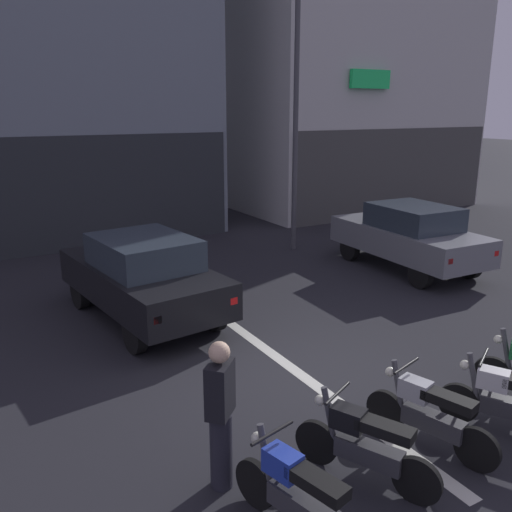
{
  "coord_description": "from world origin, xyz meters",
  "views": [
    {
      "loc": [
        -4.27,
        -5.87,
        3.91
      ],
      "look_at": [
        0.27,
        2.0,
        1.4
      ],
      "focal_mm": 37.57,
      "sensor_mm": 36.0,
      "label": 1
    }
  ],
  "objects_px": {
    "motorcycle_silver_row_centre": "(429,413)",
    "motorcycle_white_row_right_mid": "(508,401)",
    "person_by_motorcycles": "(221,415)",
    "car_grey_parked_kerbside": "(409,235)",
    "street_lamp": "(296,93)",
    "motorcycle_blue_row_leftmost": "(298,495)",
    "motorcycle_black_row_left_mid": "(364,444)",
    "car_black_crossing_near": "(143,275)"
  },
  "relations": [
    {
      "from": "motorcycle_silver_row_centre",
      "to": "motorcycle_white_row_right_mid",
      "type": "relative_size",
      "value": 1.08
    },
    {
      "from": "person_by_motorcycles",
      "to": "car_grey_parked_kerbside",
      "type": "bearing_deg",
      "value": 32.63
    },
    {
      "from": "street_lamp",
      "to": "motorcycle_white_row_right_mid",
      "type": "relative_size",
      "value": 4.72
    },
    {
      "from": "street_lamp",
      "to": "motorcycle_white_row_right_mid",
      "type": "distance_m",
      "value": 10.09
    },
    {
      "from": "car_grey_parked_kerbside",
      "to": "motorcycle_blue_row_leftmost",
      "type": "relative_size",
      "value": 2.55
    },
    {
      "from": "motorcycle_white_row_right_mid",
      "to": "person_by_motorcycles",
      "type": "bearing_deg",
      "value": 165.34
    },
    {
      "from": "motorcycle_blue_row_leftmost",
      "to": "motorcycle_black_row_left_mid",
      "type": "height_order",
      "value": "same"
    },
    {
      "from": "car_grey_parked_kerbside",
      "to": "motorcycle_silver_row_centre",
      "type": "distance_m",
      "value": 7.59
    },
    {
      "from": "car_grey_parked_kerbside",
      "to": "person_by_motorcycles",
      "type": "distance_m",
      "value": 9.05
    },
    {
      "from": "motorcycle_blue_row_leftmost",
      "to": "person_by_motorcycles",
      "type": "xyz_separation_m",
      "value": [
        -0.3,
        0.99,
        0.4
      ]
    },
    {
      "from": "motorcycle_blue_row_leftmost",
      "to": "motorcycle_white_row_right_mid",
      "type": "relative_size",
      "value": 1.09
    },
    {
      "from": "street_lamp",
      "to": "motorcycle_white_row_right_mid",
      "type": "bearing_deg",
      "value": -107.54
    },
    {
      "from": "motorcycle_black_row_left_mid",
      "to": "motorcycle_white_row_right_mid",
      "type": "height_order",
      "value": "same"
    },
    {
      "from": "street_lamp",
      "to": "motorcycle_blue_row_leftmost",
      "type": "xyz_separation_m",
      "value": [
        -5.97,
        -8.98,
        -3.84
      ]
    },
    {
      "from": "street_lamp",
      "to": "motorcycle_silver_row_centre",
      "type": "distance_m",
      "value": 10.19
    },
    {
      "from": "car_black_crossing_near",
      "to": "motorcycle_blue_row_leftmost",
      "type": "xyz_separation_m",
      "value": [
        -0.52,
        -5.96,
        -0.43
      ]
    },
    {
      "from": "car_grey_parked_kerbside",
      "to": "motorcycle_white_row_right_mid",
      "type": "relative_size",
      "value": 2.78
    },
    {
      "from": "car_grey_parked_kerbside",
      "to": "street_lamp",
      "type": "bearing_deg",
      "value": 113.43
    },
    {
      "from": "car_black_crossing_near",
      "to": "motorcycle_black_row_left_mid",
      "type": "bearing_deg",
      "value": -84.67
    },
    {
      "from": "motorcycle_white_row_right_mid",
      "to": "street_lamp",
      "type": "bearing_deg",
      "value": 72.46
    },
    {
      "from": "car_black_crossing_near",
      "to": "street_lamp",
      "type": "relative_size",
      "value": 0.6
    },
    {
      "from": "car_black_crossing_near",
      "to": "street_lamp",
      "type": "xyz_separation_m",
      "value": [
        5.45,
        3.02,
        3.41
      ]
    },
    {
      "from": "motorcycle_silver_row_centre",
      "to": "person_by_motorcycles",
      "type": "distance_m",
      "value": 2.52
    },
    {
      "from": "motorcycle_blue_row_leftmost",
      "to": "street_lamp",
      "type": "bearing_deg",
      "value": 56.36
    },
    {
      "from": "street_lamp",
      "to": "person_by_motorcycles",
      "type": "xyz_separation_m",
      "value": [
        -6.27,
        -7.99,
        -3.44
      ]
    },
    {
      "from": "car_grey_parked_kerbside",
      "to": "motorcycle_silver_row_centre",
      "type": "height_order",
      "value": "car_grey_parked_kerbside"
    },
    {
      "from": "motorcycle_silver_row_centre",
      "to": "motorcycle_white_row_right_mid",
      "type": "bearing_deg",
      "value": -15.18
    },
    {
      "from": "person_by_motorcycles",
      "to": "street_lamp",
      "type": "bearing_deg",
      "value": 51.87
    },
    {
      "from": "motorcycle_blue_row_leftmost",
      "to": "person_by_motorcycles",
      "type": "relative_size",
      "value": 0.98
    },
    {
      "from": "motorcycle_black_row_left_mid",
      "to": "motorcycle_silver_row_centre",
      "type": "height_order",
      "value": "same"
    },
    {
      "from": "car_grey_parked_kerbside",
      "to": "motorcycle_white_row_right_mid",
      "type": "distance_m",
      "value": 7.14
    },
    {
      "from": "motorcycle_white_row_right_mid",
      "to": "motorcycle_black_row_left_mid",
      "type": "bearing_deg",
      "value": 174.28
    },
    {
      "from": "motorcycle_silver_row_centre",
      "to": "car_black_crossing_near",
      "type": "bearing_deg",
      "value": 105.85
    },
    {
      "from": "motorcycle_black_row_left_mid",
      "to": "person_by_motorcycles",
      "type": "bearing_deg",
      "value": 152.81
    },
    {
      "from": "car_grey_parked_kerbside",
      "to": "motorcycle_blue_row_leftmost",
      "type": "xyz_separation_m",
      "value": [
        -7.32,
        -5.87,
        -0.43
      ]
    },
    {
      "from": "motorcycle_silver_row_centre",
      "to": "person_by_motorcycles",
      "type": "xyz_separation_m",
      "value": [
        -2.41,
        0.62,
        0.4
      ]
    },
    {
      "from": "motorcycle_white_row_right_mid",
      "to": "person_by_motorcycles",
      "type": "xyz_separation_m",
      "value": [
        -3.46,
        0.9,
        0.4
      ]
    },
    {
      "from": "person_by_motorcycles",
      "to": "car_black_crossing_near",
      "type": "bearing_deg",
      "value": 80.61
    },
    {
      "from": "car_black_crossing_near",
      "to": "person_by_motorcycles",
      "type": "height_order",
      "value": "person_by_motorcycles"
    },
    {
      "from": "person_by_motorcycles",
      "to": "motorcycle_black_row_left_mid",
      "type": "bearing_deg",
      "value": -27.19
    },
    {
      "from": "motorcycle_blue_row_leftmost",
      "to": "motorcycle_black_row_left_mid",
      "type": "xyz_separation_m",
      "value": [
        1.05,
        0.3,
        0.0
      ]
    },
    {
      "from": "motorcycle_blue_row_leftmost",
      "to": "person_by_motorcycles",
      "type": "bearing_deg",
      "value": 106.73
    }
  ]
}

